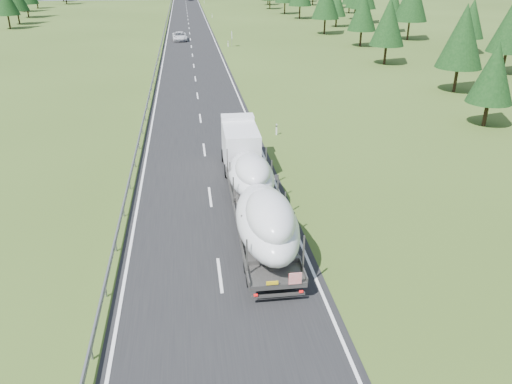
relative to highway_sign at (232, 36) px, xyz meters
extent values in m
cube|color=black|center=(-7.20, 20.00, -1.80)|extent=(10.00, 400.00, 0.02)
cube|color=slate|center=(-12.50, 20.00, -1.21)|extent=(0.08, 400.00, 0.32)
cube|color=silver|center=(-0.70, -50.00, -1.31)|extent=(0.12, 0.07, 1.00)
cube|color=black|center=(-0.70, -50.00, -0.99)|extent=(0.13, 0.08, 0.12)
cube|color=silver|center=(-0.70, 0.00, -1.31)|extent=(0.12, 0.07, 1.00)
cube|color=black|center=(-0.70, 0.00, -0.99)|extent=(0.13, 0.08, 0.12)
cube|color=silver|center=(-0.70, 50.00, -1.31)|extent=(0.12, 0.07, 1.00)
cube|color=black|center=(-0.70, 50.00, -0.99)|extent=(0.13, 0.08, 0.12)
cube|color=silver|center=(-0.70, 100.00, -1.31)|extent=(0.12, 0.07, 1.00)
cube|color=black|center=(-0.70, 100.00, -0.99)|extent=(0.13, 0.08, 0.12)
cylinder|color=slate|center=(0.00, 0.00, -0.81)|extent=(0.08, 0.08, 2.00)
cube|color=silver|center=(0.00, 0.00, 0.19)|extent=(0.05, 0.90, 1.20)
cylinder|color=black|center=(34.24, -28.42, -0.09)|extent=(0.36, 0.36, 3.44)
cone|color=black|center=(34.24, -28.42, 4.69)|extent=(5.35, 5.35, 7.16)
cylinder|color=black|center=(37.76, -12.49, -0.34)|extent=(0.36, 0.36, 2.93)
cone|color=black|center=(37.76, -12.49, 3.73)|extent=(4.56, 4.56, 6.11)
cylinder|color=black|center=(34.48, 3.69, 0.24)|extent=(0.36, 0.36, 4.11)
cylinder|color=black|center=(35.96, 15.72, -0.31)|extent=(0.36, 0.36, 2.99)
cone|color=black|center=(35.96, 15.72, 3.84)|extent=(4.65, 4.65, 6.23)
cylinder|color=black|center=(34.98, 32.20, 0.18)|extent=(0.36, 0.36, 3.98)
cylinder|color=black|center=(36.06, 41.18, -0.10)|extent=(0.36, 0.36, 3.42)
cylinder|color=black|center=(39.49, 57.03, -0.34)|extent=(0.36, 0.36, 2.94)
cylinder|color=black|center=(40.99, 74.98, -0.11)|extent=(0.36, 0.36, 3.39)
cylinder|color=black|center=(18.96, -49.97, -0.50)|extent=(0.36, 0.36, 2.62)
cone|color=black|center=(18.96, -49.97, 3.15)|extent=(4.08, 4.08, 5.46)
cylinder|color=black|center=(22.69, -37.18, -0.13)|extent=(0.36, 0.36, 3.36)
cone|color=black|center=(22.69, -37.18, 4.53)|extent=(5.22, 5.22, 6.99)
cylinder|color=black|center=(20.88, -19.66, -0.20)|extent=(0.36, 0.36, 3.21)
cone|color=black|center=(20.88, -19.66, 4.26)|extent=(5.00, 5.00, 6.70)
cylinder|color=black|center=(22.82, -2.80, -0.19)|extent=(0.36, 0.36, 3.23)
cone|color=black|center=(22.82, -2.80, 4.29)|extent=(5.02, 5.02, 6.72)
cylinder|color=black|center=(20.66, 13.94, 0.01)|extent=(0.36, 0.36, 3.64)
cylinder|color=black|center=(26.61, 25.88, -0.44)|extent=(0.36, 0.36, 2.74)
cone|color=black|center=(26.61, 25.88, 3.37)|extent=(4.27, 4.27, 5.71)
cylinder|color=black|center=(22.01, 44.18, 0.11)|extent=(0.36, 0.36, 3.84)
cylinder|color=black|center=(20.54, 57.46, 0.02)|extent=(0.36, 0.36, 3.66)
cylinder|color=black|center=(18.93, 74.05, -0.25)|extent=(0.36, 0.36, 3.13)
cylinder|color=black|center=(20.89, 90.22, -0.15)|extent=(0.36, 0.36, 3.31)
cylinder|color=black|center=(-47.10, 32.20, -0.07)|extent=(0.36, 0.36, 3.49)
cylinder|color=black|center=(-47.58, 41.18, 0.03)|extent=(0.36, 0.36, 3.67)
cylinder|color=black|center=(-49.62, 57.03, 0.25)|extent=(0.36, 0.36, 4.12)
cylinder|color=black|center=(-55.68, 74.98, 0.16)|extent=(0.36, 0.36, 3.94)
cylinder|color=black|center=(-54.49, 86.40, -0.31)|extent=(0.36, 0.36, 3.00)
cube|color=white|center=(-4.69, -57.52, 0.04)|extent=(2.48, 4.89, 2.73)
cube|color=black|center=(-4.69, -55.04, 0.53)|extent=(2.24, 0.10, 1.36)
cube|color=white|center=(-4.69, -55.38, 1.55)|extent=(2.45, 1.19, 0.29)
cube|color=#5C5956|center=(-4.69, -58.50, -1.27)|extent=(2.46, 2.95, 0.24)
cylinder|color=black|center=(-5.81, -55.77, -1.32)|extent=(0.35, 0.98, 0.97)
cylinder|color=black|center=(-3.57, -55.77, -1.32)|extent=(0.35, 0.98, 0.97)
cylinder|color=black|center=(-5.81, -58.89, -1.32)|extent=(0.35, 0.98, 0.97)
cylinder|color=black|center=(-3.57, -58.89, -1.32)|extent=(0.35, 0.98, 0.97)
cube|color=#5C5956|center=(-4.69, -66.78, -0.91)|extent=(2.75, 13.67, 0.25)
cube|color=#5C5956|center=(-5.98, -66.78, -0.67)|extent=(0.18, 13.64, 0.23)
cube|color=#5C5956|center=(-3.39, -66.78, -0.67)|extent=(0.18, 13.64, 0.23)
cube|color=#5C5956|center=(-5.98, -72.63, 0.14)|extent=(0.07, 0.07, 1.85)
cube|color=#5C5956|center=(-3.39, -72.63, 0.14)|extent=(0.07, 0.07, 1.85)
cube|color=#5C5956|center=(-5.98, -70.29, 0.14)|extent=(0.07, 0.07, 1.85)
cube|color=#5C5956|center=(-3.39, -70.29, 0.14)|extent=(0.07, 0.07, 1.85)
cube|color=#5C5956|center=(-5.98, -67.95, 0.14)|extent=(0.07, 0.07, 1.85)
cube|color=#5C5956|center=(-3.39, -67.95, 0.14)|extent=(0.07, 0.07, 1.85)
cube|color=#5C5956|center=(-5.98, -65.61, 0.14)|extent=(0.07, 0.07, 1.85)
cube|color=#5C5956|center=(-3.39, -65.61, 0.14)|extent=(0.07, 0.07, 1.85)
cube|color=#5C5956|center=(-5.98, -63.27, 0.14)|extent=(0.07, 0.07, 1.85)
cube|color=#5C5956|center=(-3.39, -63.27, 0.14)|extent=(0.07, 0.07, 1.85)
cube|color=#5C5956|center=(-5.98, -60.93, 0.14)|extent=(0.07, 0.07, 1.85)
cube|color=#5C5956|center=(-3.39, -60.93, 0.14)|extent=(0.07, 0.07, 1.85)
cylinder|color=black|center=(-5.76, -72.04, -1.32)|extent=(0.40, 0.98, 0.97)
cylinder|color=black|center=(-3.62, -72.04, -1.32)|extent=(0.40, 0.98, 0.97)
cylinder|color=black|center=(-5.76, -70.87, -1.32)|extent=(0.40, 0.98, 0.97)
cylinder|color=black|center=(-3.62, -70.87, -1.32)|extent=(0.40, 0.98, 0.97)
cube|color=#5C5956|center=(-4.69, -73.55, -1.37)|extent=(2.44, 0.14, 0.12)
cube|color=red|center=(-3.96, -73.62, -0.49)|extent=(0.59, 0.04, 0.58)
cube|color=yellow|center=(-4.98, -73.62, -0.64)|extent=(0.54, 0.04, 0.18)
cube|color=red|center=(-5.71, -73.62, -1.22)|extent=(0.18, 0.06, 0.10)
cube|color=red|center=(-3.66, -73.62, -1.22)|extent=(0.18, 0.06, 0.10)
ellipsoid|color=silver|center=(-4.69, -69.90, 0.42)|extent=(3.06, 7.65, 2.41)
ellipsoid|color=silver|center=(-4.69, -70.85, 1.26)|extent=(2.32, 4.85, 1.93)
ellipsoid|color=silver|center=(-4.69, -63.27, 0.16)|extent=(2.82, 6.49, 1.90)
ellipsoid|color=silver|center=(-4.69, -64.08, 0.83)|extent=(2.13, 4.12, 1.52)
imported|color=silver|center=(-9.21, 8.74, -1.00)|extent=(2.92, 5.90, 1.61)
camera|label=1|loc=(-8.22, -91.52, 12.24)|focal=35.00mm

